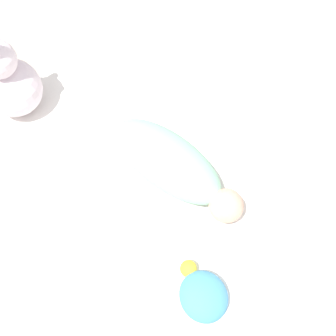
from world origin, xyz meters
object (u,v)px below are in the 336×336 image
pillow (333,246)px  turtle_plush (202,294)px  swaddled_baby (172,165)px  bunny_plush (9,82)px

pillow → turtle_plush: 0.39m
swaddled_baby → pillow: 0.52m
bunny_plush → turtle_plush: (-0.86, -0.25, -0.09)m
bunny_plush → turtle_plush: bunny_plush is taller
swaddled_baby → bunny_plush: 0.60m
pillow → bunny_plush: bearing=34.7°
swaddled_baby → bunny_plush: bunny_plush is taller
turtle_plush → bunny_plush: bearing=16.0°
swaddled_baby → pillow: swaddled_baby is taller
swaddled_baby → turtle_plush: bearing=-37.9°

